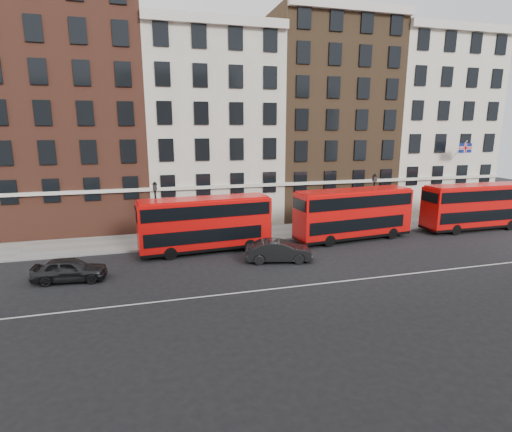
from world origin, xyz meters
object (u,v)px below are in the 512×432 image
object	(u,v)px
bus_d	(475,206)
car_front	(279,251)
bus_c	(353,213)
traffic_light	(472,201)
car_rear	(70,269)
bus_b	(205,223)

from	to	relation	value
bus_d	car_front	bearing A→B (deg)	-170.41
bus_c	car_front	size ratio (longest dim) A/B	2.22
traffic_light	car_rear	bearing A→B (deg)	-171.07
bus_b	car_front	bearing A→B (deg)	-42.59
car_rear	bus_d	bearing A→B (deg)	-77.67
car_rear	car_front	xyz separation A→B (m)	(14.06, 0.05, 0.03)
car_rear	traffic_light	world-z (taller)	traffic_light
bus_b	car_rear	bearing A→B (deg)	-162.11
bus_b	bus_d	bearing A→B (deg)	-4.59
bus_b	bus_d	world-z (taller)	bus_d
bus_b	traffic_light	bearing A→B (deg)	-0.60
car_front	bus_d	bearing A→B (deg)	-67.70
bus_c	traffic_light	distance (m)	14.42
bus_b	bus_c	size ratio (longest dim) A/B	0.97
bus_d	car_front	size ratio (longest dim) A/B	2.15
bus_b	car_front	world-z (taller)	bus_b
car_rear	traffic_light	size ratio (longest dim) A/B	1.37
bus_b	car_front	distance (m)	6.31
bus_c	car_front	bearing A→B (deg)	-160.83
car_rear	bus_b	bearing A→B (deg)	-61.44
bus_d	car_rear	bearing A→B (deg)	-174.43
bus_d	car_rear	world-z (taller)	bus_d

